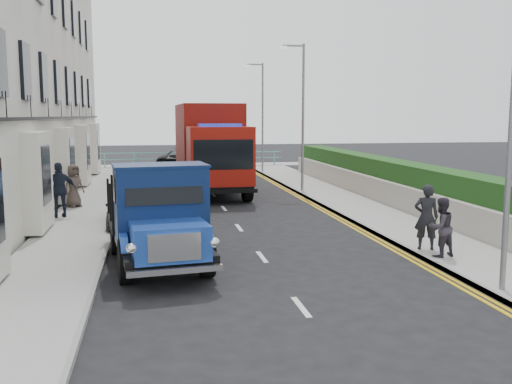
% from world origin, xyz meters
% --- Properties ---
extents(ground, '(120.00, 120.00, 0.00)m').
position_xyz_m(ground, '(0.00, 0.00, 0.00)').
color(ground, black).
rests_on(ground, ground).
extents(pavement_west, '(2.40, 38.00, 0.12)m').
position_xyz_m(pavement_west, '(-5.20, 9.00, 0.06)').
color(pavement_west, gray).
rests_on(pavement_west, ground).
extents(pavement_east, '(2.60, 38.00, 0.12)m').
position_xyz_m(pavement_east, '(5.30, 9.00, 0.06)').
color(pavement_east, gray).
rests_on(pavement_east, ground).
extents(promenade, '(30.00, 2.50, 0.12)m').
position_xyz_m(promenade, '(0.00, 29.00, 0.06)').
color(promenade, gray).
rests_on(promenade, ground).
extents(sea_plane, '(120.00, 120.00, 0.00)m').
position_xyz_m(sea_plane, '(0.00, 60.00, 0.00)').
color(sea_plane, slate).
rests_on(sea_plane, ground).
extents(garden_east, '(1.45, 28.00, 1.75)m').
position_xyz_m(garden_east, '(7.21, 9.00, 0.90)').
color(garden_east, '#B2AD9E').
rests_on(garden_east, ground).
extents(seafront_railing, '(13.00, 0.08, 1.11)m').
position_xyz_m(seafront_railing, '(0.00, 28.20, 0.58)').
color(seafront_railing, '#59B2A5').
rests_on(seafront_railing, ground).
extents(lamp_near, '(1.23, 0.18, 7.00)m').
position_xyz_m(lamp_near, '(4.18, -2.00, 4.00)').
color(lamp_near, slate).
rests_on(lamp_near, ground).
extents(lamp_mid, '(1.23, 0.18, 7.00)m').
position_xyz_m(lamp_mid, '(4.18, 14.00, 4.00)').
color(lamp_mid, slate).
rests_on(lamp_mid, ground).
extents(lamp_far, '(1.23, 0.18, 7.00)m').
position_xyz_m(lamp_far, '(4.18, 24.00, 4.00)').
color(lamp_far, slate).
rests_on(lamp_far, ground).
extents(bedford_lorry, '(2.70, 5.54, 2.53)m').
position_xyz_m(bedford_lorry, '(-2.62, 1.21, 1.16)').
color(bedford_lorry, black).
rests_on(bedford_lorry, ground).
extents(red_lorry, '(2.92, 8.14, 4.23)m').
position_xyz_m(red_lorry, '(-0.03, 14.87, 2.25)').
color(red_lorry, black).
rests_on(red_lorry, ground).
extents(parked_car_front, '(1.66, 3.71, 1.24)m').
position_xyz_m(parked_car_front, '(-3.60, 7.00, 0.62)').
color(parked_car_front, black).
rests_on(parked_car_front, ground).
extents(parked_car_mid, '(2.04, 4.41, 1.40)m').
position_xyz_m(parked_car_mid, '(-2.60, 12.00, 0.70)').
color(parked_car_mid, '#6696DB').
rests_on(parked_car_mid, ground).
extents(parked_car_rear, '(2.19, 4.50, 1.26)m').
position_xyz_m(parked_car_rear, '(-3.60, 15.02, 0.63)').
color(parked_car_rear, '#99999D').
rests_on(parked_car_rear, ground).
extents(seafront_car_left, '(4.43, 6.08, 1.54)m').
position_xyz_m(seafront_car_left, '(-0.50, 25.74, 0.77)').
color(seafront_car_left, black).
rests_on(seafront_car_left, ground).
extents(seafront_car_right, '(2.05, 3.91, 1.27)m').
position_xyz_m(seafront_car_right, '(1.28, 25.15, 0.63)').
color(seafront_car_right, silver).
rests_on(seafront_car_right, ground).
extents(pedestrian_east_near, '(0.75, 0.63, 1.76)m').
position_xyz_m(pedestrian_east_near, '(4.40, 1.59, 1.00)').
color(pedestrian_east_near, black).
rests_on(pedestrian_east_near, pavement_east).
extents(pedestrian_east_far, '(0.86, 0.75, 1.52)m').
position_xyz_m(pedestrian_east_far, '(4.40, 0.80, 0.88)').
color(pedestrian_east_far, '#2F2A34').
rests_on(pedestrian_east_far, pavement_east).
extents(pedestrian_west_near, '(1.23, 0.78, 1.94)m').
position_xyz_m(pedestrian_west_near, '(-6.00, 8.45, 1.09)').
color(pedestrian_west_near, '#1A202F').
rests_on(pedestrian_west_near, pavement_west).
extents(pedestrian_west_far, '(0.96, 0.94, 1.67)m').
position_xyz_m(pedestrian_west_far, '(-5.82, 10.74, 0.96)').
color(pedestrian_west_far, '#453832').
rests_on(pedestrian_west_far, pavement_west).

